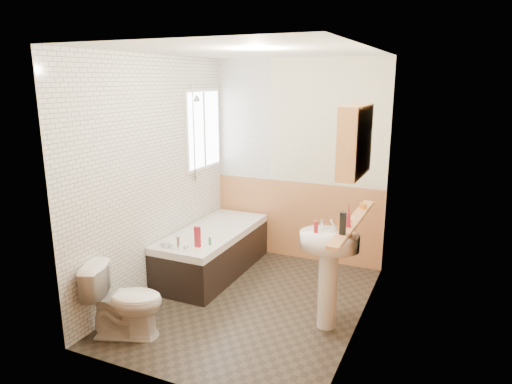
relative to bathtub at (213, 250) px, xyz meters
The scene contains 26 objects.
floor 0.95m from the bathtub, 36.21° to the right, with size 2.80×2.80×0.00m, color #2A241D.
ceiling 2.40m from the bathtub, 36.21° to the right, with size 2.80×2.80×0.00m, color white.
wall_back 1.50m from the bathtub, 50.18° to the left, with size 2.20×0.02×2.50m, color beige.
wall_front 2.29m from the bathtub, 69.42° to the right, with size 2.20×0.02×2.50m, color beige.
wall_left 1.17m from the bathtub, 125.41° to the right, with size 0.02×2.80×2.50m, color beige.
wall_right 2.15m from the bathtub, 16.20° to the right, with size 0.02×2.80×2.50m, color beige.
wainscot_right 1.91m from the bathtub, 16.38° to the right, with size 0.01×2.80×1.00m, color tan.
wainscot_front 2.07m from the bathtub, 69.21° to the right, with size 2.20×0.01×1.00m, color tan.
wainscot_back 1.14m from the bathtub, 49.46° to the left, with size 2.20×0.01×1.00m, color tan.
tile_cladding_left 1.17m from the bathtub, 123.82° to the right, with size 0.01×2.80×2.50m, color white.
tile_return_back 1.70m from the bathtub, 89.66° to the left, with size 0.75×0.01×1.50m, color white.
window 1.47m from the bathtub, 128.69° to the left, with size 0.03×0.79×0.99m.
bathtub is the anchor object (origin of this frame).
shower_riser 1.50m from the bathtub, 152.04° to the left, with size 0.10×0.08×1.16m.
toilet 1.54m from the bathtub, 91.12° to the right, with size 0.38×0.68×0.67m, color white.
sink 1.74m from the bathtub, 22.55° to the right, with size 0.54×0.43×1.04m.
pine_shelf 2.03m from the bathtub, 19.63° to the right, with size 0.10×1.43×0.03m, color tan.
medicine_cabinet 2.36m from the bathtub, 19.33° to the right, with size 0.17×0.66×0.59m.
foam_can 2.23m from the bathtub, 30.27° to the right, with size 0.06×0.06×0.18m, color black.
green_bottle 2.15m from the bathtub, 25.07° to the right, with size 0.04×0.04×0.22m, color maroon.
black_jar 1.96m from the bathtub, ahead, with size 0.07×0.07×0.04m, color orange.
soap_bottle 1.97m from the bathtub, 21.96° to the right, with size 0.10×0.21×0.10m, color orange.
clear_bottle 1.75m from the bathtub, 25.45° to the right, with size 0.04×0.04×0.11m, color maroon.
blue_gel 0.68m from the bathtub, 76.45° to the right, with size 0.06×0.04×0.22m, color maroon.
cream_jar 0.77m from the bathtub, 104.35° to the right, with size 0.09×0.09×0.06m, color silver.
orange_bottle 0.59m from the bathtub, 63.78° to the right, with size 0.03×0.03×0.08m, color #388447.
Camera 1 is at (1.82, -3.90, 2.25)m, focal length 32.00 mm.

